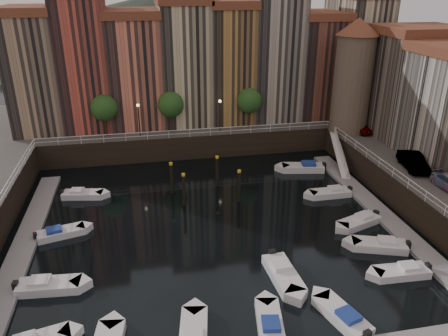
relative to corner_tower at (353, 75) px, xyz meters
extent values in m
plane|color=black|center=(-20.00, -14.50, -10.19)|extent=(200.00, 200.00, 0.00)
cube|color=black|center=(-20.00, 11.50, -8.69)|extent=(80.00, 20.00, 3.00)
cube|color=gray|center=(-36.20, -15.50, -10.02)|extent=(2.00, 28.00, 0.35)
cube|color=gray|center=(-3.80, -15.50, -10.02)|extent=(2.00, 28.00, 0.35)
cone|color=#2D382D|center=(-50.00, 95.50, -3.19)|extent=(80.00, 80.00, 14.00)
cone|color=#2D382D|center=(-15.00, 95.50, -1.19)|extent=(100.00, 100.00, 18.00)
cone|color=#2D382D|center=(20.00, 95.50, -4.19)|extent=(70.00, 70.00, 12.00)
cube|color=#997E61|center=(-38.00, 9.00, -0.19)|extent=(6.00, 10.00, 14.00)
cube|color=brown|center=(-38.00, 9.00, 7.31)|extent=(6.30, 10.30, 1.00)
cube|color=#B94B3A|center=(-32.10, 9.00, 0.81)|extent=(5.80, 10.00, 16.00)
cube|color=#DE775B|center=(-25.95, 9.00, -0.44)|extent=(6.50, 10.00, 13.50)
cube|color=brown|center=(-25.95, 9.00, 6.81)|extent=(6.80, 10.30, 1.00)
cube|color=#CCBB90|center=(-19.60, 9.00, 0.31)|extent=(6.20, 10.00, 15.00)
cube|color=brown|center=(-19.60, 9.00, 8.31)|extent=(6.50, 10.30, 1.00)
cube|color=#A97B3E|center=(-13.70, 9.00, 0.06)|extent=(5.60, 10.00, 14.50)
cube|color=brown|center=(-13.70, 9.00, 7.81)|extent=(5.90, 10.30, 1.00)
cube|color=#A89B8C|center=(-7.70, 9.00, 1.06)|extent=(6.40, 10.00, 16.50)
cube|color=brown|center=(-1.50, 9.00, -0.69)|extent=(6.00, 10.00, 13.00)
cube|color=brown|center=(-1.50, 9.00, 6.31)|extent=(6.30, 10.30, 1.00)
cube|color=#C7B492|center=(4.45, 9.00, 0.56)|extent=(5.90, 10.00, 15.50)
cube|color=#706254|center=(6.50, -2.50, -1.19)|extent=(9.00, 8.00, 12.00)
cube|color=brown|center=(6.50, -2.50, 5.31)|extent=(9.30, 8.30, 1.00)
cylinder|color=#6B5B4C|center=(0.00, 0.00, -1.19)|extent=(4.60, 4.60, 12.00)
cone|color=brown|center=(0.00, 0.00, 5.61)|extent=(5.20, 5.20, 2.00)
cylinder|color=black|center=(-30.00, 3.70, -5.99)|extent=(0.30, 0.30, 2.40)
sphere|color=#1E4719|center=(-30.00, 3.70, -3.59)|extent=(3.20, 3.20, 3.20)
cylinder|color=black|center=(-22.00, 3.70, -5.99)|extent=(0.30, 0.30, 2.40)
sphere|color=#1E4719|center=(-22.00, 3.70, -3.59)|extent=(3.20, 3.20, 3.20)
cylinder|color=black|center=(-12.00, 3.70, -5.99)|extent=(0.30, 0.30, 2.40)
sphere|color=#1E4719|center=(-12.00, 3.70, -3.59)|extent=(3.20, 3.20, 3.20)
cylinder|color=black|center=(-26.00, 2.70, -5.19)|extent=(0.12, 0.12, 4.00)
sphere|color=#FFD88C|center=(-26.00, 2.70, -3.19)|extent=(0.36, 0.36, 0.36)
cylinder|color=black|center=(-16.00, 2.70, -5.19)|extent=(0.12, 0.12, 4.00)
sphere|color=#FFD88C|center=(-16.00, 2.70, -3.19)|extent=(0.36, 0.36, 0.36)
cube|color=white|center=(-20.00, 1.50, -6.24)|extent=(36.00, 0.08, 0.08)
cube|color=white|center=(-20.00, 1.50, -6.69)|extent=(36.00, 0.06, 0.06)
cube|color=white|center=(-2.00, -15.50, -6.24)|extent=(0.08, 34.00, 0.08)
cube|color=white|center=(-2.00, -15.50, -6.69)|extent=(0.06, 34.00, 0.06)
cube|color=white|center=(-2.90, -4.50, -8.44)|extent=(2.78, 8.26, 2.81)
cube|color=white|center=(-2.90, -4.50, -7.94)|extent=(1.93, 8.32, 3.65)
cylinder|color=black|center=(-22.11, -10.47, -8.69)|extent=(0.32, 0.32, 3.60)
cylinder|color=gold|center=(-22.11, -10.47, -6.84)|extent=(0.36, 0.36, 0.25)
cylinder|color=black|center=(-23.07, -7.46, -8.69)|extent=(0.32, 0.32, 3.60)
cylinder|color=gold|center=(-23.07, -7.46, -6.84)|extent=(0.36, 0.36, 0.25)
cylinder|color=black|center=(-16.59, -10.72, -8.69)|extent=(0.32, 0.32, 3.60)
cylinder|color=gold|center=(-16.59, -10.72, -6.84)|extent=(0.36, 0.36, 0.25)
cylinder|color=black|center=(-18.07, -6.61, -8.69)|extent=(0.32, 0.32, 3.60)
cylinder|color=gold|center=(-18.07, -6.61, -6.84)|extent=(0.36, 0.36, 0.25)
cube|color=silver|center=(-33.15, -21.59, -9.89)|extent=(4.56, 2.07, 0.76)
cube|color=silver|center=(-33.75, -21.54, -9.44)|extent=(1.51, 1.32, 0.50)
cube|color=black|center=(-35.46, -21.40, -9.64)|extent=(0.39, 0.53, 0.71)
cube|color=silver|center=(-33.38, -14.09, -9.92)|extent=(4.26, 2.51, 0.68)
cube|color=navy|center=(-33.91, -14.23, -9.51)|extent=(1.51, 1.38, 0.45)
cube|color=black|center=(-35.41, -14.62, -9.69)|extent=(0.42, 0.52, 0.64)
cube|color=silver|center=(-32.23, -6.71, -9.92)|extent=(4.29, 2.25, 0.69)
cube|color=silver|center=(-32.78, -6.62, -9.50)|extent=(1.47, 1.32, 0.46)
cube|color=black|center=(-34.33, -6.35, -9.68)|extent=(0.40, 0.51, 0.65)
cube|color=silver|center=(-7.21, -24.98, -9.91)|extent=(4.21, 1.77, 0.71)
cube|color=silver|center=(-6.64, -25.00, -9.49)|extent=(1.36, 1.18, 0.47)
cube|color=black|center=(-5.04, -25.07, -9.68)|extent=(0.35, 0.48, 0.66)
cube|color=silver|center=(-6.99, -21.32, -9.89)|extent=(4.72, 3.04, 0.75)
cube|color=silver|center=(-6.42, -21.52, -9.44)|extent=(1.72, 1.59, 0.50)
cube|color=black|center=(-4.81, -22.07, -9.64)|extent=(0.49, 0.59, 0.70)
cube|color=silver|center=(-6.81, -17.40, -9.91)|extent=(4.54, 2.97, 0.72)
cube|color=silver|center=(-6.26, -17.21, -9.47)|extent=(1.66, 1.54, 0.48)
cube|color=black|center=(-4.72, -16.66, -9.66)|extent=(0.48, 0.57, 0.67)
cube|color=silver|center=(-6.99, -11.35, -9.91)|extent=(4.24, 1.67, 0.72)
cube|color=silver|center=(-6.42, -11.35, -9.47)|extent=(1.36, 1.17, 0.48)
cube|color=black|center=(-4.79, -11.33, -9.67)|extent=(0.34, 0.48, 0.67)
cube|color=silver|center=(-7.43, -4.54, -9.86)|extent=(5.09, 2.72, 0.82)
cube|color=navy|center=(-6.78, -4.66, -9.37)|extent=(1.75, 1.58, 0.55)
cube|color=black|center=(-4.95, -5.00, -9.59)|extent=(0.48, 0.61, 0.77)
cube|color=silver|center=(-23.52, -28.29, -9.89)|extent=(2.44, 4.67, 0.76)
cube|color=silver|center=(-18.54, -28.21, -9.91)|extent=(2.31, 4.38, 0.71)
cube|color=navy|center=(-18.64, -28.77, -9.48)|extent=(1.35, 1.50, 0.47)
cube|color=silver|center=(-13.67, -28.47, -9.90)|extent=(2.83, 4.61, 0.74)
cube|color=navy|center=(-13.50, -29.03, -9.46)|extent=(1.52, 1.65, 0.49)
cube|color=black|center=(-13.03, -30.63, -9.65)|extent=(0.57, 0.47, 0.69)
imported|color=gray|center=(1.25, -1.10, -6.52)|extent=(1.96, 4.08, 1.34)
imported|color=gray|center=(0.95, -12.87, -6.40)|extent=(2.59, 5.08, 1.60)
cube|color=silver|center=(-16.12, -23.66, -9.87)|extent=(2.09, 4.86, 0.81)
cube|color=silver|center=(-16.15, -23.01, -9.38)|extent=(1.38, 1.58, 0.54)
cube|color=black|center=(-16.25, -21.17, -9.60)|extent=(0.56, 0.41, 0.76)
camera|label=1|loc=(-25.66, -49.18, 10.48)|focal=35.00mm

